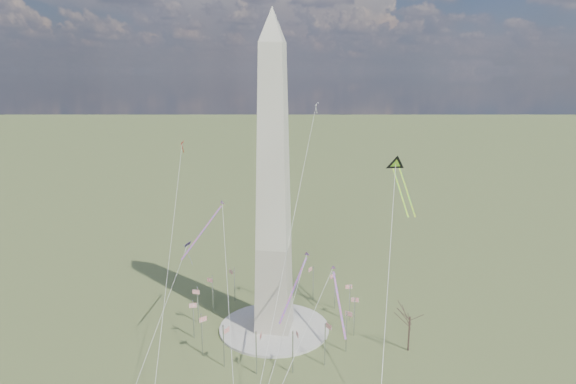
# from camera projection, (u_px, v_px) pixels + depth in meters

# --- Properties ---
(ground) EXTENTS (2000.00, 2000.00, 0.00)m
(ground) POSITION_uv_depth(u_px,v_px,m) (274.00, 329.00, 168.73)
(ground) COLOR #485B2D
(ground) RESTS_ON ground
(plaza) EXTENTS (36.00, 36.00, 0.80)m
(plaza) POSITION_uv_depth(u_px,v_px,m) (274.00, 328.00, 168.64)
(plaza) COLOR #B3AFA4
(plaza) RESTS_ON ground
(washington_monument) EXTENTS (15.56, 15.56, 100.00)m
(washington_monument) POSITION_uv_depth(u_px,v_px,m) (273.00, 187.00, 157.70)
(washington_monument) COLOR #ACA290
(washington_monument) RESTS_ON plaza
(flagpole_ring) EXTENTS (54.40, 54.40, 13.00)m
(flagpole_ring) POSITION_uv_depth(u_px,v_px,m) (274.00, 309.00, 167.05)
(flagpole_ring) COLOR silver
(flagpole_ring) RESTS_ON ground
(tree_near) EXTENTS (9.53, 9.53, 16.67)m
(tree_near) POSITION_uv_depth(u_px,v_px,m) (410.00, 314.00, 153.12)
(tree_near) COLOR #422E28
(tree_near) RESTS_ON ground
(kite_delta_black) EXTENTS (9.76, 19.73, 16.07)m
(kite_delta_black) POSITION_uv_depth(u_px,v_px,m) (397.00, 167.00, 164.84)
(kite_delta_black) COLOR black
(kite_delta_black) RESTS_ON ground
(kite_diamond_purple) EXTENTS (2.52, 3.03, 8.89)m
(kite_diamond_purple) POSITION_uv_depth(u_px,v_px,m) (188.00, 247.00, 175.34)
(kite_diamond_purple) COLOR navy
(kite_diamond_purple) RESTS_ON ground
(kite_streamer_left) EXTENTS (6.00, 19.70, 13.74)m
(kite_streamer_left) POSITION_uv_depth(u_px,v_px,m) (298.00, 278.00, 143.94)
(kite_streamer_left) COLOR #FF4C28
(kite_streamer_left) RESTS_ON ground
(kite_streamer_mid) EXTENTS (8.42, 18.74, 13.54)m
(kite_streamer_mid) POSITION_uv_depth(u_px,v_px,m) (208.00, 223.00, 154.20)
(kite_streamer_mid) COLOR #FF4C28
(kite_streamer_mid) RESTS_ON ground
(kite_streamer_right) EXTENTS (6.91, 21.08, 14.78)m
(kite_streamer_right) POSITION_uv_depth(u_px,v_px,m) (337.00, 292.00, 159.51)
(kite_streamer_right) COLOR #FF4C28
(kite_streamer_right) RESTS_ON ground
(kite_small_red) EXTENTS (1.59, 1.73, 4.79)m
(kite_small_red) POSITION_uv_depth(u_px,v_px,m) (182.00, 144.00, 193.49)
(kite_small_red) COLOR red
(kite_small_red) RESTS_ON ground
(kite_small_white) EXTENTS (1.10, 1.81, 4.20)m
(kite_small_white) POSITION_uv_depth(u_px,v_px,m) (316.00, 105.00, 191.77)
(kite_small_white) COLOR white
(kite_small_white) RESTS_ON ground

